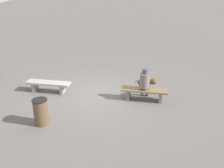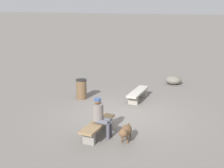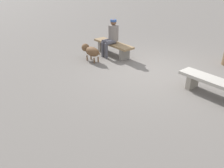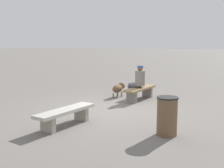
{
  "view_description": "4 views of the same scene",
  "coord_description": "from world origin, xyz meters",
  "px_view_note": "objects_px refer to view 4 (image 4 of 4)",
  "views": [
    {
      "loc": [
        2.23,
        -9.1,
        4.49
      ],
      "look_at": [
        0.75,
        -0.32,
        0.67
      ],
      "focal_mm": 42.76,
      "sensor_mm": 36.0,
      "label": 1
    },
    {
      "loc": [
        9.46,
        3.45,
        4.0
      ],
      "look_at": [
        -0.98,
        -0.8,
        0.86
      ],
      "focal_mm": 46.56,
      "sensor_mm": 36.0,
      "label": 2
    },
    {
      "loc": [
        -3.79,
        4.75,
        2.59
      ],
      "look_at": [
        -0.43,
        1.94,
        0.4
      ],
      "focal_mm": 35.42,
      "sensor_mm": 36.0,
      "label": 3
    },
    {
      "loc": [
        -6.64,
        -4.37,
        1.99
      ],
      "look_at": [
        -0.2,
        -0.26,
        0.85
      ],
      "focal_mm": 43.18,
      "sensor_mm": 36.0,
      "label": 4
    }
  ],
  "objects_px": {
    "bench_left": "(66,114)",
    "bench_right": "(140,91)",
    "dog": "(118,88)",
    "seated_person": "(138,80)",
    "trash_bin": "(167,116)"
  },
  "relations": [
    {
      "from": "bench_left",
      "to": "bench_right",
      "type": "distance_m",
      "value": 3.79
    },
    {
      "from": "bench_right",
      "to": "dog",
      "type": "relative_size",
      "value": 1.97
    },
    {
      "from": "seated_person",
      "to": "dog",
      "type": "xyz_separation_m",
      "value": [
        0.05,
        0.85,
        -0.38
      ]
    },
    {
      "from": "seated_person",
      "to": "trash_bin",
      "type": "xyz_separation_m",
      "value": [
        -3.08,
        -2.29,
        -0.29
      ]
    },
    {
      "from": "seated_person",
      "to": "trash_bin",
      "type": "distance_m",
      "value": 3.85
    },
    {
      "from": "seated_person",
      "to": "bench_left",
      "type": "bearing_deg",
      "value": -178.87
    },
    {
      "from": "bench_left",
      "to": "dog",
      "type": "height_order",
      "value": "dog"
    },
    {
      "from": "dog",
      "to": "trash_bin",
      "type": "bearing_deg",
      "value": -139.31
    },
    {
      "from": "bench_left",
      "to": "dog",
      "type": "distance_m",
      "value": 3.92
    },
    {
      "from": "seated_person",
      "to": "trash_bin",
      "type": "bearing_deg",
      "value": -141.65
    },
    {
      "from": "bench_right",
      "to": "dog",
      "type": "xyz_separation_m",
      "value": [
        0.04,
        0.93,
        0.02
      ]
    },
    {
      "from": "seated_person",
      "to": "dog",
      "type": "height_order",
      "value": "seated_person"
    },
    {
      "from": "bench_right",
      "to": "seated_person",
      "type": "distance_m",
      "value": 0.4
    },
    {
      "from": "dog",
      "to": "trash_bin",
      "type": "height_order",
      "value": "trash_bin"
    },
    {
      "from": "bench_right",
      "to": "seated_person",
      "type": "relative_size",
      "value": 1.37
    }
  ]
}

